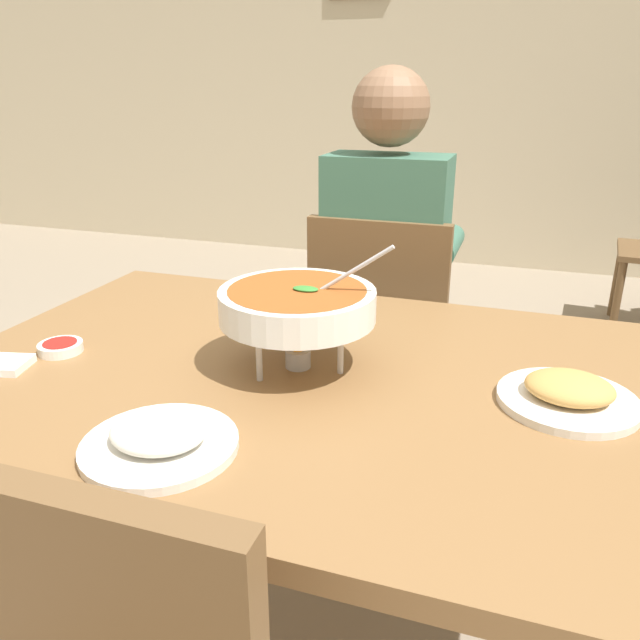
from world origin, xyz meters
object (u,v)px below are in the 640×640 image
(diner_main, at_px, (388,261))
(dining_table_main, at_px, (296,412))
(chair_diner_main, at_px, (383,335))
(curry_bowl, at_px, (296,305))
(rice_plate, at_px, (159,438))
(sauce_dish, at_px, (60,347))
(appetizer_plate, at_px, (568,394))

(diner_main, bearing_deg, dining_table_main, -90.00)
(chair_diner_main, xyz_separation_m, curry_bowl, (-0.00, -0.76, 0.36))
(chair_diner_main, relative_size, rice_plate, 3.75)
(rice_plate, relative_size, sauce_dish, 2.67)
(diner_main, xyz_separation_m, curry_bowl, (-0.00, -0.80, 0.12))
(curry_bowl, relative_size, sauce_dish, 3.69)
(dining_table_main, height_order, appetizer_plate, appetizer_plate)
(chair_diner_main, relative_size, curry_bowl, 2.71)
(rice_plate, bearing_deg, chair_diner_main, 85.05)
(diner_main, bearing_deg, curry_bowl, -90.21)
(chair_diner_main, bearing_deg, diner_main, 90.00)
(chair_diner_main, xyz_separation_m, appetizer_plate, (0.50, -0.76, 0.25))
(curry_bowl, distance_m, appetizer_plate, 0.51)
(curry_bowl, height_order, rice_plate, curry_bowl)
(appetizer_plate, xyz_separation_m, sauce_dish, (-0.99, -0.10, -0.01))
(rice_plate, distance_m, appetizer_plate, 0.69)
(sauce_dish, bearing_deg, dining_table_main, 8.70)
(diner_main, bearing_deg, appetizer_plate, -57.73)
(chair_diner_main, distance_m, diner_main, 0.24)
(appetizer_plate, bearing_deg, chair_diner_main, 123.38)
(dining_table_main, height_order, diner_main, diner_main)
(appetizer_plate, relative_size, sauce_dish, 2.67)
(dining_table_main, bearing_deg, diner_main, 90.00)
(rice_plate, height_order, appetizer_plate, same)
(diner_main, relative_size, sauce_dish, 14.56)
(chair_diner_main, distance_m, sauce_dish, 1.01)
(dining_table_main, distance_m, rice_plate, 0.36)
(dining_table_main, relative_size, sauce_dish, 15.53)
(diner_main, distance_m, sauce_dish, 1.01)
(curry_bowl, height_order, sauce_dish, curry_bowl)
(sauce_dish, bearing_deg, appetizer_plate, 5.51)
(curry_bowl, xyz_separation_m, sauce_dish, (-0.49, -0.09, -0.12))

